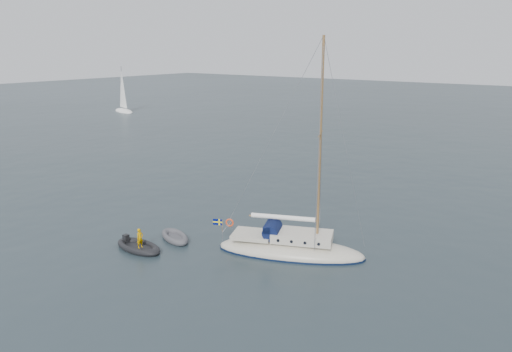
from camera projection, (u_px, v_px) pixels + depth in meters
The scene contains 5 objects.
ground at pixel (273, 256), 29.10m from camera, with size 300.00×300.00×0.00m, color black.
sailboat at pixel (291, 238), 29.16m from camera, with size 9.13×2.74×13.00m.
dinghy at pixel (175, 237), 31.51m from camera, with size 2.90×1.31×0.42m.
rib at pixel (138, 246), 29.96m from camera, with size 3.46×1.57×1.38m.
distant_yacht_a at pixel (122, 91), 92.22m from camera, with size 6.69×3.57×8.87m.
Camera 1 is at (15.13, -22.37, 11.84)m, focal length 35.00 mm.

